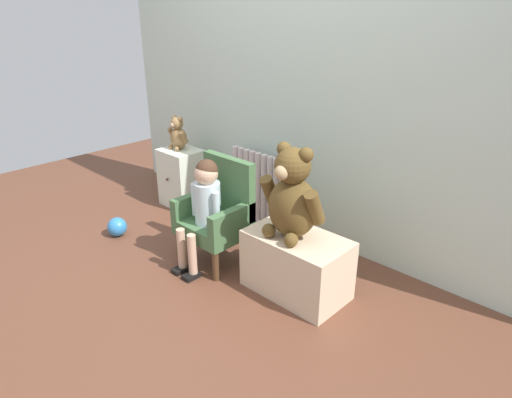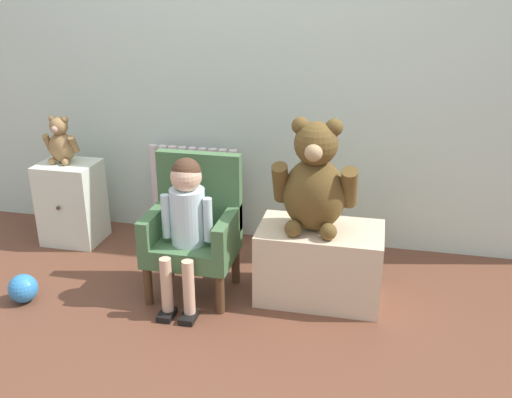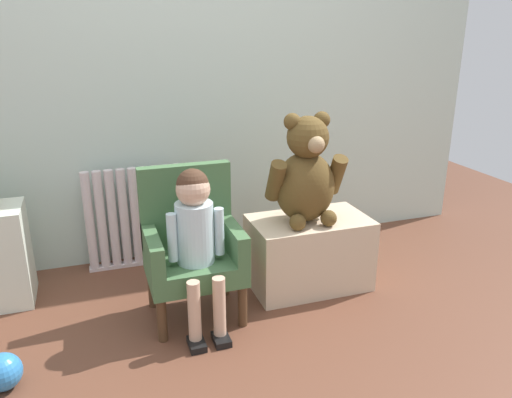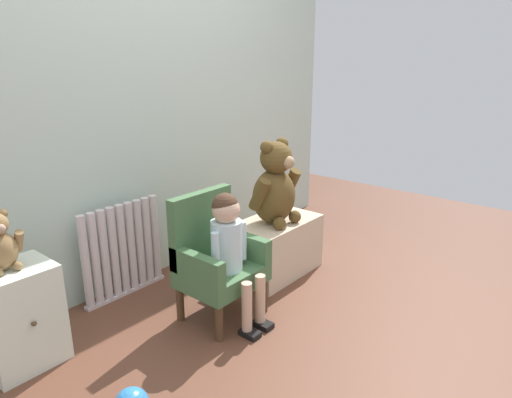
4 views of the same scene
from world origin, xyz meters
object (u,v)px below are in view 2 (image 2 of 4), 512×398
Objects in this scene: child_armchair at (194,227)px; large_teddy_bear at (315,182)px; radiator at (194,194)px; child_figure at (186,211)px; small_teddy_bear at (61,142)px; low_bench at (319,263)px; small_dresser at (72,202)px; toy_ball at (23,288)px.

child_armchair is 0.65m from large_teddy_bear.
large_teddy_bear is (0.79, -0.56, 0.33)m from radiator.
child_armchair reaches higher than radiator.
child_figure is (0.20, -0.71, 0.19)m from radiator.
small_teddy_bear is at bearing 166.55° from large_teddy_bear.
radiator reaches higher than low_bench.
small_teddy_bear is (-1.57, 0.35, 0.43)m from low_bench.
small_dresser is at bearing 166.72° from large_teddy_bear.
large_teddy_bear reaches higher than low_bench.
radiator is 0.74m from small_dresser.
radiator is 0.76m from child_figure.
large_teddy_bear is 1.97× the size of small_teddy_bear.
child_armchair is 1.29× the size of large_teddy_bear.
radiator is 0.79× the size of child_figure.
small_teddy_bear reaches higher than toy_ball.
child_armchair is (0.20, -0.60, 0.06)m from radiator.
radiator is at bearing 56.22° from toy_ball.
child_figure is at bearing -165.07° from low_bench.
small_dresser is 0.82× the size of low_bench.
low_bench is (0.63, 0.06, -0.16)m from child_armchair.
child_figure is at bearing -90.00° from child_armchair.
child_figure is 0.93m from toy_ball.
toy_ball is at bearing -123.78° from radiator.
low_bench is (0.63, 0.17, -0.29)m from child_figure.
low_bench is 1.49m from toy_ball.
small_dresser is at bearing 167.55° from low_bench.
child_figure is 2.63× the size of small_teddy_bear.
child_armchair is at bearing 21.08° from toy_ball.
toy_ball is at bearing -165.84° from large_teddy_bear.
child_armchair is 2.53× the size of small_teddy_bear.
radiator is 1.05× the size of large_teddy_bear.
small_teddy_bear is at bearing 167.37° from low_bench.
toy_ball is (0.10, -0.71, -0.18)m from small_dresser.
small_dresser is (-0.71, -0.20, -0.04)m from radiator.
child_armchair is at bearing -71.61° from radiator.
low_bench is 4.21× the size of toy_ball.
radiator is 0.83m from small_teddy_bear.
child_figure reaches higher than child_armchair.
toy_ball is (0.13, -0.72, -0.55)m from small_teddy_bear.
child_figure is at bearing -165.46° from large_teddy_bear.
radiator is 4.01× the size of toy_ball.
child_figure reaches higher than low_bench.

